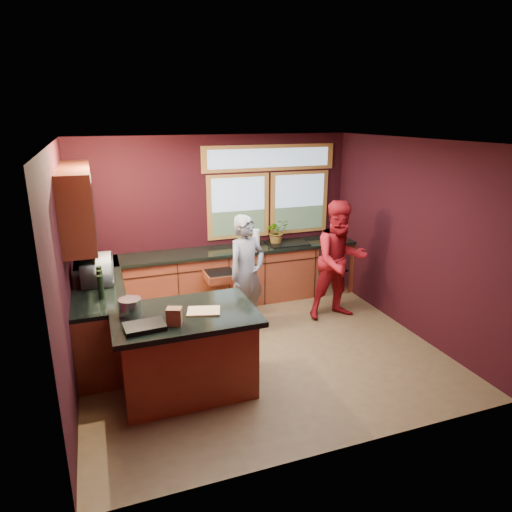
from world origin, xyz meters
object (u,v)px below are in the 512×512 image
island (186,351)px  person_red (340,261)px  cutting_board (204,311)px  stock_pot (130,307)px  person_grey (247,274)px

island → person_red: size_ratio=0.86×
cutting_board → stock_pot: bearing=165.1°
person_red → cutting_board: bearing=-150.9°
island → cutting_board: size_ratio=4.43×
person_red → person_grey: bearing=179.6°
stock_pot → person_red: bearing=18.1°
island → stock_pot: 0.80m
person_grey → cutting_board: person_grey is taller
person_grey → cutting_board: 1.58m
cutting_board → stock_pot: size_ratio=1.46×
person_grey → stock_pot: bearing=-169.2°
person_grey → person_red: person_red is taller
person_grey → cutting_board: (-0.92, -1.28, 0.11)m
island → person_grey: size_ratio=0.92×
person_grey → stock_pot: size_ratio=7.05×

